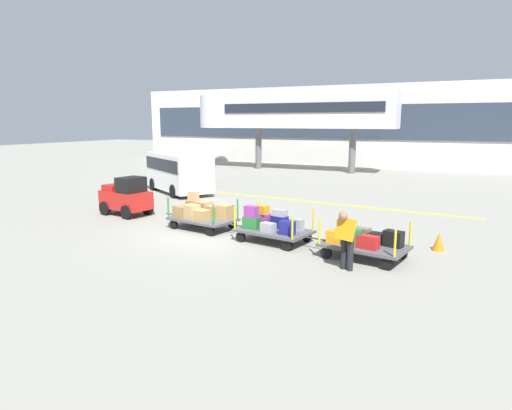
% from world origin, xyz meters
% --- Properties ---
extents(ground_plane, '(120.00, 120.00, 0.00)m').
position_xyz_m(ground_plane, '(0.00, 0.00, 0.00)').
color(ground_plane, gray).
extents(apron_lead_line, '(18.78, 2.01, 0.01)m').
position_xyz_m(apron_lead_line, '(-0.84, 7.65, 0.00)').
color(apron_lead_line, yellow).
rests_on(apron_lead_line, ground_plane).
extents(terminal_building, '(44.55, 2.51, 6.74)m').
position_xyz_m(terminal_building, '(0.00, 25.98, 3.37)').
color(terminal_building, silver).
rests_on(terminal_building, ground_plane).
extents(jet_bridge, '(15.93, 3.00, 5.85)m').
position_xyz_m(jet_bridge, '(-5.61, 19.99, 4.51)').
color(jet_bridge, silver).
rests_on(jet_bridge, ground_plane).
extents(baggage_tug, '(2.25, 1.52, 1.58)m').
position_xyz_m(baggage_tug, '(-4.65, 1.25, 0.75)').
color(baggage_tug, red).
rests_on(baggage_tug, ground_plane).
extents(baggage_cart_lead, '(3.08, 1.75, 1.24)m').
position_xyz_m(baggage_cart_lead, '(-0.62, 0.66, 0.56)').
color(baggage_cart_lead, '#4C4C4F').
rests_on(baggage_cart_lead, ground_plane).
extents(baggage_cart_middle, '(3.08, 1.75, 1.13)m').
position_xyz_m(baggage_cart_middle, '(2.35, 0.13, 0.53)').
color(baggage_cart_middle, '#4C4C4F').
rests_on(baggage_cart_middle, ground_plane).
extents(baggage_cart_tail, '(3.08, 1.75, 1.10)m').
position_xyz_m(baggage_cart_tail, '(5.34, -0.34, 0.50)').
color(baggage_cart_tail, '#4C4C4F').
rests_on(baggage_cart_tail, ground_plane).
extents(baggage_handler, '(0.53, 0.54, 1.56)m').
position_xyz_m(baggage_handler, '(5.17, -1.59, 0.87)').
color(baggage_handler, black).
rests_on(baggage_handler, ground_plane).
extents(shuttle_van, '(5.09, 4.12, 2.10)m').
position_xyz_m(shuttle_van, '(-6.21, 6.99, 1.23)').
color(shuttle_van, white).
rests_on(shuttle_van, ground_plane).
extents(safety_cone_near, '(0.36, 0.36, 0.55)m').
position_xyz_m(safety_cone_near, '(7.19, 1.37, 0.28)').
color(safety_cone_near, orange).
rests_on(safety_cone_near, ground_plane).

